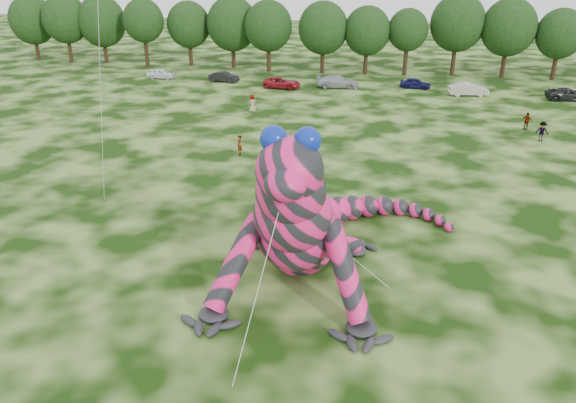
% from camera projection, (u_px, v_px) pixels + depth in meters
% --- Properties ---
extents(ground, '(240.00, 240.00, 0.00)m').
position_uv_depth(ground, '(386.00, 333.00, 24.68)').
color(ground, '#16330A').
rests_on(ground, ground).
extents(inflatable_gecko, '(15.39, 18.12, 8.88)m').
position_uv_depth(inflatable_gecko, '(303.00, 187.00, 28.46)').
color(inflatable_gecko, '#F51D72').
rests_on(inflatable_gecko, ground).
extents(tree_0, '(6.91, 6.22, 9.51)m').
position_uv_depth(tree_0, '(33.00, 28.00, 84.93)').
color(tree_0, black).
rests_on(tree_0, ground).
extents(tree_1, '(6.74, 6.07, 9.81)m').
position_uv_depth(tree_1, '(67.00, 29.00, 82.78)').
color(tree_1, black).
rests_on(tree_1, ground).
extents(tree_2, '(7.04, 6.34, 9.64)m').
position_uv_depth(tree_2, '(103.00, 29.00, 82.57)').
color(tree_2, black).
rests_on(tree_2, ground).
extents(tree_3, '(5.81, 5.23, 9.44)m').
position_uv_depth(tree_3, '(145.00, 33.00, 79.89)').
color(tree_3, black).
rests_on(tree_3, ground).
extents(tree_4, '(6.22, 5.60, 9.06)m').
position_uv_depth(tree_4, '(189.00, 34.00, 80.44)').
color(tree_4, black).
rests_on(tree_4, ground).
extents(tree_5, '(7.16, 6.44, 9.80)m').
position_uv_depth(tree_5, '(232.00, 32.00, 78.96)').
color(tree_5, black).
rests_on(tree_5, ground).
extents(tree_6, '(6.52, 5.86, 9.49)m').
position_uv_depth(tree_6, '(268.00, 36.00, 76.53)').
color(tree_6, black).
rests_on(tree_6, ground).
extents(tree_7, '(6.68, 6.01, 9.48)m').
position_uv_depth(tree_7, '(323.00, 37.00, 75.41)').
color(tree_7, black).
rests_on(tree_7, ground).
extents(tree_8, '(6.14, 5.53, 8.94)m').
position_uv_depth(tree_8, '(367.00, 40.00, 74.71)').
color(tree_8, black).
rests_on(tree_8, ground).
extents(tree_9, '(5.27, 4.74, 8.68)m').
position_uv_depth(tree_9, '(407.00, 42.00, 74.21)').
color(tree_9, black).
rests_on(tree_9, ground).
extents(tree_10, '(7.09, 6.38, 10.50)m').
position_uv_depth(tree_10, '(456.00, 35.00, 73.90)').
color(tree_10, black).
rests_on(tree_10, ground).
extents(tree_11, '(7.01, 6.31, 10.07)m').
position_uv_depth(tree_11, '(507.00, 38.00, 72.59)').
color(tree_11, black).
rests_on(tree_11, ground).
extents(tree_12, '(5.99, 5.39, 8.97)m').
position_uv_depth(tree_12, '(558.00, 45.00, 71.38)').
color(tree_12, black).
rests_on(tree_12, ground).
extents(car_0, '(3.79, 1.67, 1.27)m').
position_uv_depth(car_0, '(161.00, 74.00, 73.67)').
color(car_0, white).
rests_on(car_0, ground).
extents(car_1, '(4.06, 2.03, 1.28)m').
position_uv_depth(car_1, '(224.00, 77.00, 71.81)').
color(car_1, black).
rests_on(car_1, ground).
extents(car_2, '(4.73, 2.37, 1.28)m').
position_uv_depth(car_2, '(282.00, 83.00, 68.55)').
color(car_2, maroon).
rests_on(car_2, ground).
extents(car_3, '(5.26, 2.47, 1.49)m').
position_uv_depth(car_3, '(338.00, 82.00, 68.73)').
color(car_3, '#A0A3A9').
rests_on(car_3, ground).
extents(car_4, '(3.86, 1.92, 1.26)m').
position_uv_depth(car_4, '(415.00, 83.00, 68.41)').
color(car_4, '#111144').
rests_on(car_4, ground).
extents(car_5, '(4.75, 2.36, 1.50)m').
position_uv_depth(car_5, '(468.00, 89.00, 64.94)').
color(car_5, '#BBB5AB').
rests_on(car_5, ground).
extents(car_6, '(4.97, 2.67, 1.33)m').
position_uv_depth(car_6, '(568.00, 94.00, 63.03)').
color(car_6, black).
rests_on(car_6, ground).
extents(spectator_0, '(0.57, 0.71, 1.70)m').
position_uv_depth(spectator_0, '(240.00, 145.00, 45.80)').
color(spectator_0, gray).
rests_on(spectator_0, ground).
extents(spectator_2, '(1.23, 0.82, 1.76)m').
position_uv_depth(spectator_2, '(542.00, 132.00, 49.23)').
color(spectator_2, gray).
rests_on(spectator_2, ground).
extents(spectator_3, '(1.00, 0.90, 1.64)m').
position_uv_depth(spectator_3, '(526.00, 121.00, 52.50)').
color(spectator_3, gray).
rests_on(spectator_3, ground).
extents(spectator_4, '(1.02, 0.80, 1.83)m').
position_uv_depth(spectator_4, '(252.00, 103.00, 58.16)').
color(spectator_4, gray).
rests_on(spectator_4, ground).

